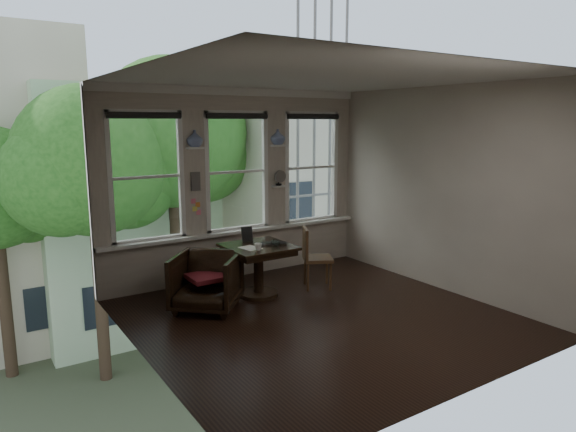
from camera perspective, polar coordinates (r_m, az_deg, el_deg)
ground at (r=6.74m, az=3.48°, el=-11.20°), size 4.50×4.50×0.00m
ceiling at (r=6.29m, az=3.79°, el=15.14°), size 4.50×4.50×0.00m
wall_back at (r=8.24m, az=-5.79°, el=3.53°), size 4.50×0.00×4.50m
wall_front at (r=4.77m, az=20.04°, el=-2.09°), size 4.50×0.00×4.50m
wall_left at (r=5.33m, az=-16.15°, el=-0.60°), size 0.00×4.50×4.50m
wall_right at (r=7.89m, az=16.87°, el=2.83°), size 0.00×4.50×4.50m
window_left at (r=7.66m, az=-15.50°, el=4.19°), size 1.10×0.12×1.90m
window_center at (r=8.22m, az=-5.81°, el=4.91°), size 1.10×0.12×1.90m
window_right at (r=8.97m, az=2.47°, el=5.42°), size 1.10×0.12×1.90m
shelf_left at (r=7.79m, az=-10.30°, el=7.45°), size 0.26×0.16×0.03m
shelf_right at (r=8.46m, az=-1.14°, el=7.84°), size 0.26×0.16×0.03m
intercom at (r=7.86m, az=-10.27°, el=3.82°), size 0.14×0.06×0.28m
sticky_notes at (r=7.91m, az=-10.20°, el=1.30°), size 0.16×0.01×0.24m
desk_fan at (r=8.49m, az=-1.06°, el=3.98°), size 0.20×0.20×0.24m
vase_left at (r=7.78m, az=-10.33°, el=8.47°), size 0.24×0.24×0.25m
vase_right at (r=8.46m, az=-1.15°, el=8.78°), size 0.24×0.24×0.25m
table at (r=7.42m, az=-3.30°, el=-6.09°), size 0.90×0.90×0.75m
armchair_left at (r=6.96m, az=-9.06°, el=-7.23°), size 1.18×1.18×0.77m
cushion_red at (r=6.94m, az=-9.08°, el=-6.72°), size 0.45×0.45×0.06m
side_chair_right at (r=7.77m, az=3.33°, el=-4.68°), size 0.57×0.57×0.92m
laptop at (r=7.32m, az=-1.53°, el=-3.15°), size 0.42×0.37×0.03m
mug at (r=7.04m, az=-3.33°, el=-3.44°), size 0.13×0.13×0.10m
drinking_glass at (r=7.23m, az=-1.37°, el=-3.03°), size 0.14×0.14×0.10m
tablet at (r=7.53m, az=-4.58°, el=-2.04°), size 0.17×0.11×0.22m
papers at (r=7.17m, az=-4.19°, el=-3.56°), size 0.26×0.33×0.00m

